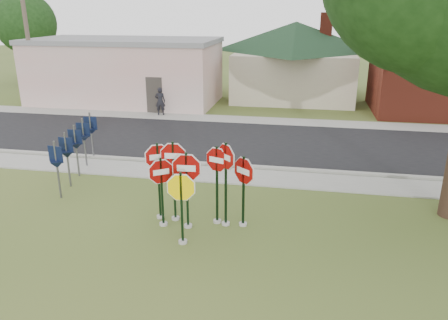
% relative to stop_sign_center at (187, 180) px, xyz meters
% --- Properties ---
extents(ground, '(120.00, 120.00, 0.00)m').
position_rel_stop_sign_center_xyz_m(ground, '(0.24, -1.28, -1.49)').
color(ground, '#405620').
rests_on(ground, ground).
extents(sidewalk_near, '(60.00, 1.60, 0.06)m').
position_rel_stop_sign_center_xyz_m(sidewalk_near, '(0.24, 4.22, -1.46)').
color(sidewalk_near, gray).
rests_on(sidewalk_near, ground).
extents(road, '(60.00, 7.00, 0.04)m').
position_rel_stop_sign_center_xyz_m(road, '(0.24, 8.72, -1.47)').
color(road, black).
rests_on(road, ground).
extents(sidewalk_far, '(60.00, 1.60, 0.06)m').
position_rel_stop_sign_center_xyz_m(sidewalk_far, '(0.24, 13.02, -1.46)').
color(sidewalk_far, gray).
rests_on(sidewalk_far, ground).
extents(curb, '(60.00, 0.20, 0.14)m').
position_rel_stop_sign_center_xyz_m(curb, '(0.24, 5.22, -1.42)').
color(curb, gray).
rests_on(curb, ground).
extents(stop_sign_center, '(1.14, 0.24, 2.41)m').
position_rel_stop_sign_center_xyz_m(stop_sign_center, '(0.00, 0.00, 0.00)').
color(stop_sign_center, '#9D9A93').
rests_on(stop_sign_center, ground).
extents(stop_sign_yellow, '(1.04, 0.24, 2.16)m').
position_rel_stop_sign_center_xyz_m(stop_sign_yellow, '(0.10, -0.92, -0.21)').
color(stop_sign_yellow, '#9D9A93').
rests_on(stop_sign_yellow, ground).
extents(stop_sign_left, '(0.83, 0.60, 2.19)m').
position_rel_stop_sign_center_xyz_m(stop_sign_left, '(-0.75, -0.02, -0.18)').
color(stop_sign_left, '#9D9A93').
rests_on(stop_sign_left, ground).
extents(stop_sign_right, '(0.77, 0.71, 2.64)m').
position_rel_stop_sign_center_xyz_m(stop_sign_right, '(1.06, 0.34, 0.15)').
color(stop_sign_right, '#9D9A93').
rests_on(stop_sign_right, ground).
extents(stop_sign_back_right, '(0.95, 0.35, 2.48)m').
position_rel_stop_sign_center_xyz_m(stop_sign_back_right, '(0.78, 0.44, 0.03)').
color(stop_sign_back_right, '#9D9A93').
rests_on(stop_sign_back_right, ground).
extents(stop_sign_back_left, '(1.05, 0.24, 2.57)m').
position_rel_stop_sign_center_xyz_m(stop_sign_back_left, '(-0.50, 0.40, 0.10)').
color(stop_sign_back_left, '#9D9A93').
rests_on(stop_sign_back_left, ground).
extents(stop_sign_far_right, '(0.86, 0.69, 2.26)m').
position_rel_stop_sign_center_xyz_m(stop_sign_far_right, '(1.56, 0.40, -0.12)').
color(stop_sign_far_right, '#9D9A93').
rests_on(stop_sign_far_right, ground).
extents(stop_sign_far_left, '(0.91, 0.52, 2.49)m').
position_rel_stop_sign_center_xyz_m(stop_sign_far_left, '(-0.98, 0.42, 0.04)').
color(stop_sign_far_left, '#9D9A93').
rests_on(stop_sign_far_left, ground).
extents(route_sign_row, '(1.43, 4.63, 2.00)m').
position_rel_stop_sign_center_xyz_m(route_sign_row, '(-5.16, 3.22, -0.26)').
color(route_sign_row, '#59595E').
rests_on(route_sign_row, ground).
extents(building_stucco, '(12.20, 6.20, 4.20)m').
position_rel_stop_sign_center_xyz_m(building_stucco, '(-8.76, 16.72, 0.66)').
color(building_stucco, '#BCB6AE').
rests_on(building_stucco, ground).
extents(building_house, '(11.60, 11.60, 6.20)m').
position_rel_stop_sign_center_xyz_m(building_house, '(2.25, 20.72, 2.16)').
color(building_house, '#B6AE91').
rests_on(building_house, ground).
extents(utility_pole_near, '(2.20, 0.26, 9.50)m').
position_rel_stop_sign_center_xyz_m(utility_pole_near, '(-13.76, 13.92, 3.48)').
color(utility_pole_near, '#463B2F').
rests_on(utility_pole_near, ground).
extents(bg_tree_left, '(4.90, 4.90, 7.35)m').
position_rel_stop_sign_center_xyz_m(bg_tree_left, '(-19.76, 22.72, 3.39)').
color(bg_tree_left, black).
rests_on(bg_tree_left, ground).
extents(pedestrian, '(0.66, 0.49, 1.64)m').
position_rel_stop_sign_center_xyz_m(pedestrian, '(-5.24, 13.24, -0.61)').
color(pedestrian, black).
rests_on(pedestrian, sidewalk_far).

